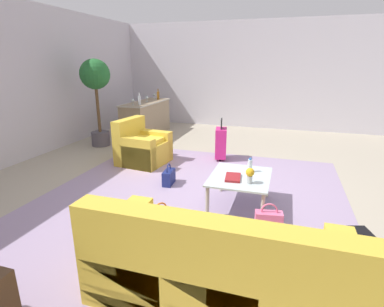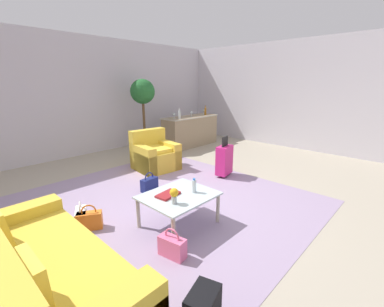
% 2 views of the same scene
% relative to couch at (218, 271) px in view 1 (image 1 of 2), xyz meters
% --- Properties ---
extents(ground_plane, '(12.00, 12.00, 0.00)m').
position_rel_couch_xyz_m(ground_plane, '(2.20, 0.60, -0.31)').
color(ground_plane, '#A89E89').
extents(wall_right, '(0.12, 8.00, 3.10)m').
position_rel_couch_xyz_m(wall_right, '(7.26, 0.60, 1.24)').
color(wall_right, silver).
rests_on(wall_right, ground).
extents(area_rug, '(5.20, 4.40, 0.01)m').
position_rel_couch_xyz_m(area_rug, '(1.60, 0.80, -0.30)').
color(area_rug, '#9984A3').
rests_on(area_rug, ground).
extents(couch, '(0.95, 2.14, 0.91)m').
position_rel_couch_xyz_m(couch, '(0.00, 0.00, 0.00)').
color(couch, gold).
rests_on(couch, ground).
extents(armchair, '(0.95, 0.94, 0.88)m').
position_rel_couch_xyz_m(armchair, '(3.11, 2.27, -0.00)').
color(armchair, gold).
rests_on(armchair, ground).
extents(coffee_table, '(0.95, 0.80, 0.45)m').
position_rel_couch_xyz_m(coffee_table, '(1.80, 0.10, 0.09)').
color(coffee_table, silver).
rests_on(coffee_table, ground).
extents(water_bottle, '(0.06, 0.06, 0.20)m').
position_rel_couch_xyz_m(water_bottle, '(2.00, 0.00, 0.24)').
color(water_bottle, silver).
rests_on(water_bottle, coffee_table).
extents(coffee_table_book, '(0.34, 0.23, 0.03)m').
position_rel_couch_xyz_m(coffee_table_book, '(1.68, 0.18, 0.16)').
color(coffee_table_book, maroon).
rests_on(coffee_table_book, coffee_table).
extents(flower_vase, '(0.11, 0.11, 0.21)m').
position_rel_couch_xyz_m(flower_vase, '(1.58, -0.05, 0.27)').
color(flower_vase, '#B2B7BC').
rests_on(flower_vase, coffee_table).
extents(bar_console, '(1.91, 0.64, 0.91)m').
position_rel_couch_xyz_m(bar_console, '(5.30, 3.20, 0.17)').
color(bar_console, '#937F60').
rests_on(bar_console, ground).
extents(wine_glass_leftmost, '(0.08, 0.08, 0.15)m').
position_rel_couch_xyz_m(wine_glass_leftmost, '(4.65, 3.22, 0.72)').
color(wine_glass_leftmost, silver).
rests_on(wine_glass_leftmost, bar_console).
extents(wine_glass_left_of_centre, '(0.08, 0.08, 0.15)m').
position_rel_couch_xyz_m(wine_glass_left_of_centre, '(5.30, 3.16, 0.72)').
color(wine_glass_left_of_centre, silver).
rests_on(wine_glass_left_of_centre, bar_console).
extents(wine_glass_right_of_centre, '(0.08, 0.08, 0.15)m').
position_rel_couch_xyz_m(wine_glass_right_of_centre, '(5.95, 3.23, 0.72)').
color(wine_glass_right_of_centre, silver).
rests_on(wine_glass_right_of_centre, bar_console).
extents(wine_bottle_clear, '(0.07, 0.07, 0.30)m').
position_rel_couch_xyz_m(wine_bottle_clear, '(4.72, 3.08, 0.73)').
color(wine_bottle_clear, silver).
rests_on(wine_bottle_clear, bar_console).
extents(wine_bottle_amber, '(0.07, 0.07, 0.30)m').
position_rel_couch_xyz_m(wine_bottle_amber, '(5.86, 3.08, 0.73)').
color(wine_bottle_amber, brown).
rests_on(wine_bottle_amber, bar_console).
extents(suitcase_magenta, '(0.43, 0.29, 0.85)m').
position_rel_couch_xyz_m(suitcase_magenta, '(3.80, 0.80, 0.05)').
color(suitcase_magenta, '#D12375').
rests_on(suitcase_magenta, ground).
extents(handbag_orange, '(0.34, 0.29, 0.36)m').
position_rel_couch_xyz_m(handbag_orange, '(0.90, 0.90, -0.18)').
color(handbag_orange, orange).
rests_on(handbag_orange, ground).
extents(handbag_pink, '(0.19, 0.34, 0.36)m').
position_rel_couch_xyz_m(handbag_pink, '(1.28, -0.33, -0.18)').
color(handbag_pink, pink).
rests_on(handbag_pink, ground).
extents(handbag_white, '(0.27, 0.35, 0.36)m').
position_rel_couch_xyz_m(handbag_white, '(0.86, 1.06, -0.18)').
color(handbag_white, white).
rests_on(handbag_white, ground).
extents(handbag_navy, '(0.33, 0.16, 0.36)m').
position_rel_couch_xyz_m(handbag_navy, '(2.24, 1.33, -0.18)').
color(handbag_navy, navy).
rests_on(handbag_navy, ground).
extents(backpack_black, '(0.35, 0.31, 0.40)m').
position_rel_couch_xyz_m(backpack_black, '(0.80, -1.19, -0.11)').
color(backpack_black, black).
rests_on(backpack_black, ground).
extents(potted_ficus, '(0.68, 0.68, 2.01)m').
position_rel_couch_xyz_m(potted_ficus, '(4.00, 3.80, 1.12)').
color(potted_ficus, '#514C56').
rests_on(potted_ficus, ground).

